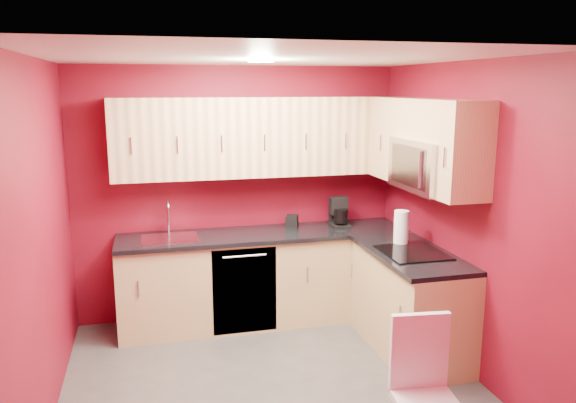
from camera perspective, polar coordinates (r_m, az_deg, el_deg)
name	(u,v)px	position (r m, az deg, el deg)	size (l,w,h in m)	color
floor	(271,382)	(4.67, -1.69, -17.86)	(3.20, 3.20, 0.00)	#4C4A47
ceiling	(269,57)	(4.07, -1.91, 14.45)	(3.20, 3.20, 0.00)	white
wall_back	(238,193)	(5.64, -5.08, 0.85)	(3.20, 3.20, 0.00)	maroon
wall_front	(336,302)	(2.82, 4.90, -10.18)	(3.20, 3.20, 0.00)	maroon
wall_left	(41,244)	(4.17, -23.83, -3.94)	(3.00, 3.00, 0.00)	maroon
wall_right	(462,217)	(4.80, 17.23, -1.54)	(3.00, 3.00, 0.00)	maroon
base_cabinets_back	(265,279)	(5.60, -2.40, -7.83)	(2.80, 0.60, 0.87)	tan
base_cabinets_right	(410,303)	(5.10, 12.27, -10.09)	(0.60, 1.30, 0.87)	tan
countertop_back	(264,234)	(5.45, -2.41, -3.37)	(2.80, 0.63, 0.04)	black
countertop_right	(411,254)	(4.93, 12.42, -5.25)	(0.63, 1.27, 0.04)	black
upper_cabinets_back	(261,137)	(5.43, -2.79, 6.59)	(2.80, 0.35, 0.75)	#E8C183
upper_cabinets_right	(420,135)	(4.99, 13.30, 6.58)	(0.35, 1.55, 0.75)	#E8C183
microwave	(429,165)	(4.79, 14.17, 3.60)	(0.42, 0.76, 0.42)	silver
cooktop	(413,253)	(4.90, 12.56, -5.09)	(0.50, 0.55, 0.01)	black
sink	(170,234)	(5.35, -11.94, -3.30)	(0.52, 0.42, 0.35)	silver
dishwasher_front	(245,291)	(5.29, -4.43, -9.05)	(0.60, 0.02, 0.82)	black
downlight	(261,61)	(4.37, -2.77, 14.05)	(0.20, 0.20, 0.01)	white
coffee_maker	(340,213)	(5.66, 5.33, -1.12)	(0.18, 0.24, 0.29)	black
napkin_holder	(292,221)	(5.63, 0.40, -2.03)	(0.12, 0.12, 0.12)	black
paper_towel	(401,228)	(5.11, 11.43, -2.61)	(0.18, 0.18, 0.31)	white
dining_chair	(428,397)	(3.68, 13.99, -18.68)	(0.37, 0.39, 0.92)	silver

